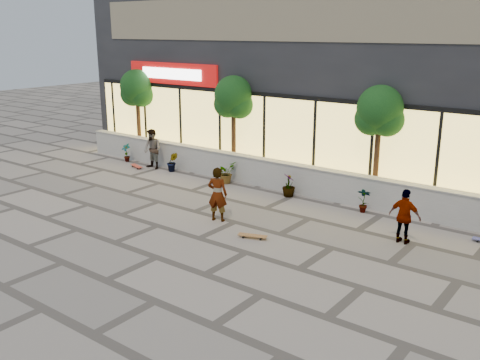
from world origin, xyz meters
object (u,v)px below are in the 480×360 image
Objects in this scene: skater_left at (152,149)px; skateboard_left at (136,166)px; tree_west at (137,90)px; skater_right_near at (405,217)px; tree_midwest at (233,100)px; skater_center at (217,194)px; skateboard_center at (253,236)px; tree_mideast at (380,114)px.

skater_left reaches higher than skateboard_left.
tree_west reaches higher than skater_right_near.
tree_midwest is 4.65× the size of skateboard_left.
skater_center reaches higher than skater_right_near.
skateboard_center is at bearing 35.17° from skater_right_near.
tree_midwest and tree_mideast have the same top height.
skater_center is (2.99, -4.63, -2.15)m from tree_midwest.
skateboard_left is at bearing -147.49° from skater_left.
tree_midwest reaches higher than skater_left.
tree_west is 1.00× the size of tree_midwest.
tree_west is 3.78m from skateboard_left.
skater_right_near is at bearing -54.02° from tree_mideast.
tree_midwest is 2.57× the size of skater_right_near.
tree_west reaches higher than skater_left.
tree_mideast is 2.36× the size of skater_left.
tree_west reaches higher than skateboard_center.
skateboard_left is at bearing -169.93° from tree_mideast.
tree_mideast reaches higher than skateboard_left.
tree_midwest is 8.94m from skater_right_near.
skateboard_left is (-6.82, 2.89, -0.75)m from skater_center.
tree_west is at bearing 150.87° from skateboard_left.
tree_midwest is (5.50, 0.00, 0.00)m from tree_west.
skater_center is at bearing -123.00° from tree_mideast.
skater_right_near is at bearing -12.20° from tree_west.
tree_midwest is 5.92m from skater_center.
tree_west is 4.65× the size of skateboard_center.
tree_midwest is at bearing -75.96° from skater_center.
tree_midwest is 2.36× the size of skater_left.
skateboard_left is (-0.65, -0.35, -0.75)m from skater_left.
tree_midwest reaches higher than skater_right_near.
skater_right_near is at bearing -19.91° from tree_midwest.
skater_left is (2.32, -1.40, -2.16)m from tree_west.
tree_midwest is 1.00× the size of tree_mideast.
tree_mideast is 4.65× the size of skateboard_center.
skateboard_center and skateboard_left have the same top height.
skateboard_left is (-11.97, 1.20, -0.68)m from skater_right_near.
skater_right_near is (8.14, -2.95, -2.22)m from tree_midwest.
tree_mideast is at bearing 55.91° from skateboard_center.
tree_mideast is at bearing -141.82° from skater_center.
tree_midwest is 2.34× the size of skater_center.
skater_left is 1.97× the size of skateboard_left.
skateboard_center is at bearing -4.71° from skateboard_left.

